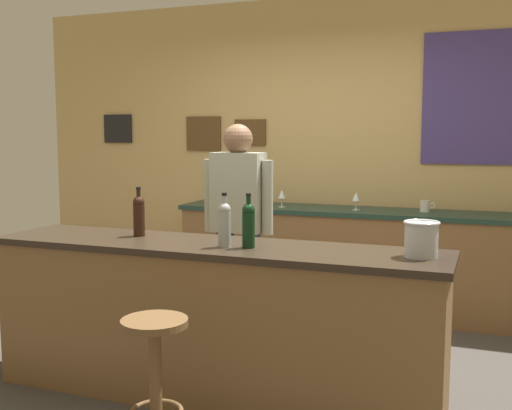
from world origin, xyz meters
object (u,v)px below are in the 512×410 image
at_px(wine_glass_a, 249,193).
at_px(wine_glass_b, 282,195).
at_px(bartender, 238,221).
at_px(wine_bottle_b, 224,223).
at_px(wine_glass_c, 356,197).
at_px(bar_stool, 155,364).
at_px(wine_bottle_a, 139,214).
at_px(ice_bucket, 421,238).
at_px(wine_bottle_c, 248,224).
at_px(coffee_mug, 425,206).

relative_size(wine_glass_a, wine_glass_b, 1.00).
height_order(bartender, wine_glass_b, bartender).
distance_m(wine_bottle_b, wine_glass_a, 2.25).
distance_m(wine_glass_a, wine_glass_c, 1.01).
distance_m(bar_stool, wine_bottle_a, 1.14).
bearing_deg(wine_glass_a, wine_glass_b, -15.27).
height_order(ice_bucket, wine_glass_a, ice_bucket).
height_order(bar_stool, ice_bucket, ice_bucket).
height_order(wine_bottle_c, wine_glass_b, wine_bottle_c).
xyz_separation_m(bar_stool, wine_bottle_a, (-0.56, 0.79, 0.60)).
relative_size(wine_bottle_a, wine_glass_c, 1.97).
relative_size(wine_bottle_b, wine_glass_b, 1.97).
xyz_separation_m(wine_glass_b, coffee_mug, (1.23, 0.12, -0.06)).
bearing_deg(ice_bucket, wine_bottle_a, 178.34).
height_order(wine_bottle_a, wine_bottle_b, same).
xyz_separation_m(bar_stool, coffee_mug, (0.96, 2.81, 0.49)).
distance_m(wine_bottle_a, wine_glass_b, 1.92).
relative_size(wine_bottle_c, wine_glass_a, 1.97).
xyz_separation_m(wine_bottle_b, wine_glass_c, (0.31, 2.07, -0.05)).
height_order(ice_bucket, wine_glass_b, ice_bucket).
xyz_separation_m(bartender, ice_bucket, (1.34, -0.78, 0.08)).
height_order(bartender, wine_bottle_b, bartender).
bearing_deg(bar_stool, coffee_mug, 71.17).
relative_size(bartender, coffee_mug, 12.96).
bearing_deg(coffee_mug, bartender, -132.06).
relative_size(wine_bottle_b, ice_bucket, 1.63).
relative_size(bar_stool, wine_glass_c, 4.39).
bearing_deg(bar_stool, wine_glass_b, 95.71).
bearing_deg(wine_glass_a, wine_bottle_c, -68.56).
bearing_deg(wine_bottle_a, wine_glass_b, 81.15).
distance_m(ice_bucket, wine_glass_c, 2.11).
bearing_deg(wine_glass_b, wine_glass_c, 2.43).
bearing_deg(bartender, ice_bucket, -30.14).
xyz_separation_m(bartender, wine_bottle_b, (0.28, -0.88, 0.12)).
bearing_deg(coffee_mug, wine_bottle_a, -127.03).
distance_m(bartender, wine_glass_c, 1.34).
bearing_deg(wine_bottle_c, wine_bottle_b, -169.69).
bearing_deg(ice_bucket, wine_bottle_b, -174.69).
distance_m(wine_glass_b, wine_glass_c, 0.66).
relative_size(wine_bottle_c, wine_glass_c, 1.97).
relative_size(wine_bottle_a, wine_glass_b, 1.97).
height_order(bar_stool, wine_glass_b, wine_glass_b).
distance_m(bar_stool, ice_bucket, 1.47).
height_order(wine_glass_a, coffee_mug, wine_glass_a).
bearing_deg(wine_bottle_b, wine_bottle_a, 167.07).
distance_m(wine_bottle_c, coffee_mug, 2.27).
relative_size(wine_glass_a, wine_glass_c, 1.00).
bearing_deg(wine_glass_c, wine_bottle_b, -98.57).
height_order(wine_glass_b, wine_glass_c, same).
height_order(wine_bottle_a, wine_glass_c, wine_bottle_a).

